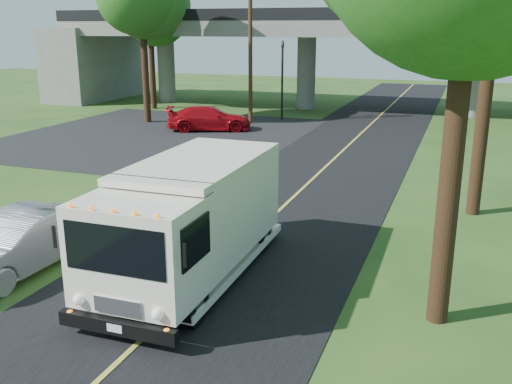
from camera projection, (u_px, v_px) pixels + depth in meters
The scene contains 12 objects.
ground at pixel (186, 299), 13.19m from camera, with size 120.00×120.00×0.00m, color #264619.
road at pixel (303, 188), 22.20m from camera, with size 7.00×90.00×0.02m, color black.
parking_lot at pixel (158, 135), 33.06m from camera, with size 16.00×18.00×0.01m, color black.
lane_line at pixel (303, 188), 22.19m from camera, with size 0.12×90.00×0.01m, color gold.
overpass at pixel (388, 49), 40.76m from camera, with size 54.00×10.00×7.30m.
traffic_signal at pixel (282, 72), 37.72m from camera, with size 0.18×0.22×5.20m.
utility_pole at pixel (250, 51), 36.03m from camera, with size 1.60×0.26×9.00m.
tree_left_far at pixel (150, 7), 41.78m from camera, with size 5.26×5.16×9.89m.
step_van at pixel (191, 217), 13.90m from camera, with size 2.65×6.99×2.92m.
red_sedan at pixel (209, 118), 34.50m from camera, with size 2.06×5.06×1.47m, color #AB0A13.
silver_sedan at pixel (19, 242), 14.55m from camera, with size 1.62×4.64×1.53m, color gray.
pedestrian at pixel (201, 164), 22.11m from camera, with size 0.70×0.46×1.91m, color gray.
Camera 1 is at (5.66, -10.68, 6.05)m, focal length 40.00 mm.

